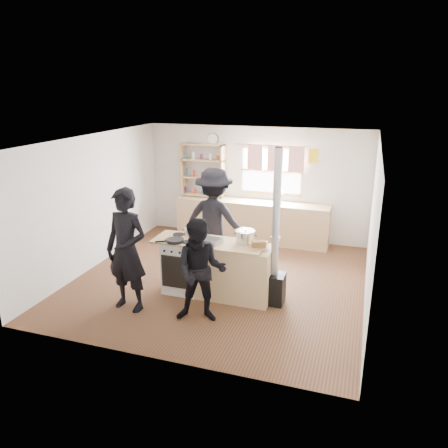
% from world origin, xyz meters
% --- Properties ---
extents(ground, '(5.00, 5.00, 0.01)m').
position_xyz_m(ground, '(0.00, 0.00, -0.01)').
color(ground, brown).
rests_on(ground, ground).
extents(back_counter, '(3.40, 0.55, 0.90)m').
position_xyz_m(back_counter, '(0.00, 2.22, 0.45)').
color(back_counter, tan).
rests_on(back_counter, ground).
extents(shelving_unit, '(1.00, 0.28, 1.20)m').
position_xyz_m(shelving_unit, '(-1.20, 2.34, 1.51)').
color(shelving_unit, tan).
rests_on(shelving_unit, back_counter).
extents(thermos, '(0.10, 0.10, 0.29)m').
position_xyz_m(thermos, '(0.61, 2.22, 1.05)').
color(thermos, silver).
rests_on(thermos, back_counter).
extents(cooking_island, '(1.97, 0.64, 0.93)m').
position_xyz_m(cooking_island, '(0.14, -0.55, 0.47)').
color(cooking_island, white).
rests_on(cooking_island, ground).
extents(skillet_greens, '(0.39, 0.39, 0.05)m').
position_xyz_m(skillet_greens, '(-0.50, -0.75, 0.96)').
color(skillet_greens, black).
rests_on(skillet_greens, cooking_island).
extents(roast_tray, '(0.41, 0.33, 0.07)m').
position_xyz_m(roast_tray, '(0.04, -0.61, 0.97)').
color(roast_tray, silver).
rests_on(roast_tray, cooking_island).
extents(stockpot_stove, '(0.21, 0.21, 0.17)m').
position_xyz_m(stockpot_stove, '(-0.39, -0.39, 1.01)').
color(stockpot_stove, silver).
rests_on(stockpot_stove, cooking_island).
extents(stockpot_counter, '(0.32, 0.32, 0.23)m').
position_xyz_m(stockpot_counter, '(0.58, -0.42, 1.04)').
color(stockpot_counter, silver).
rests_on(stockpot_counter, cooking_island).
extents(bread_board, '(0.33, 0.29, 0.12)m').
position_xyz_m(bread_board, '(0.85, -0.60, 0.98)').
color(bread_board, tan).
rests_on(bread_board, cooking_island).
extents(flue_heater, '(0.35, 0.35, 2.50)m').
position_xyz_m(flue_heater, '(1.09, -0.53, 0.65)').
color(flue_heater, black).
rests_on(flue_heater, ground).
extents(person_near_left, '(0.75, 0.54, 1.93)m').
position_xyz_m(person_near_left, '(-1.01, -1.40, 0.96)').
color(person_near_left, black).
rests_on(person_near_left, ground).
extents(person_near_right, '(0.88, 0.75, 1.57)m').
position_xyz_m(person_near_right, '(0.19, -1.40, 0.79)').
color(person_near_right, black).
rests_on(person_near_right, ground).
extents(person_far, '(1.32, 0.85, 1.94)m').
position_xyz_m(person_far, '(-0.25, 0.46, 0.97)').
color(person_far, black).
rests_on(person_far, ground).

